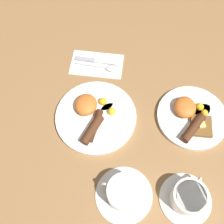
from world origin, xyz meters
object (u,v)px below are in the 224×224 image
Objects in this scene: breakfast_plate_far at (192,116)px; spoon at (107,68)px; teacup_far at (188,197)px; knife at (94,60)px; teacup_near at (124,193)px; breakfast_plate_near at (95,115)px.

breakfast_plate_far is 0.35m from spoon.
teacup_far reaches higher than knife.
spoon is at bearing -123.03° from breakfast_plate_far.
breakfast_plate_far is at bearing 170.88° from teacup_far.
breakfast_plate_far is 1.41× the size of knife.
teacup_near is (0.26, -0.22, 0.02)m from breakfast_plate_far.
teacup_near is (0.25, 0.10, 0.02)m from breakfast_plate_near.
breakfast_plate_far is 1.48× the size of spoon.
breakfast_plate_near is 1.62× the size of knife.
breakfast_plate_near is at bearing -77.92° from knife.
knife is at bearing 155.86° from spoon.
teacup_near reaches higher than teacup_far.
breakfast_plate_far is 0.27m from teacup_far.
teacup_far is at bearing -9.12° from breakfast_plate_far.
knife is at bearing -166.01° from teacup_near.
spoon is (0.03, 0.05, 0.00)m from knife.
teacup_near reaches higher than breakfast_plate_near.
knife is (-0.48, -0.30, -0.02)m from teacup_far.
teacup_far is (0.26, -0.04, 0.02)m from breakfast_plate_far.
teacup_near is 0.18m from teacup_far.
teacup_far is 0.91× the size of knife.
teacup_near is 0.49m from knife.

